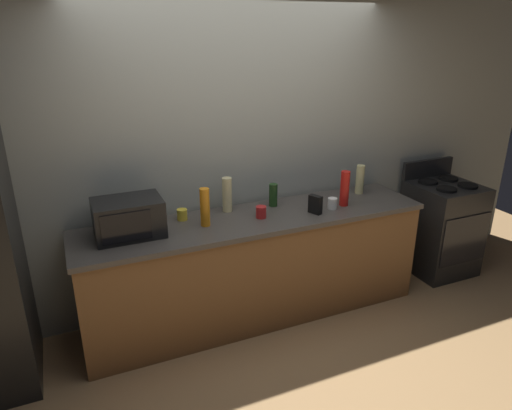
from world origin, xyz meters
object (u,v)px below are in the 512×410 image
(bottle_dish_soap, at_px, (205,207))
(microwave, at_px, (128,218))
(mug_red, at_px, (261,212))
(bottle_hand_soap, at_px, (227,195))
(cordless_phone, at_px, (315,204))
(bottle_vinegar, at_px, (360,179))
(bottle_wine, at_px, (273,195))
(bottle_hot_sauce, at_px, (345,188))
(mug_white, at_px, (332,203))
(mug_yellow, at_px, (182,215))
(stove_range, at_px, (441,227))

(bottle_dish_soap, bearing_deg, microwave, 174.71)
(microwave, bearing_deg, mug_red, -4.46)
(bottle_dish_soap, relative_size, mug_red, 3.15)
(bottle_hand_soap, bearing_deg, cordless_phone, -27.41)
(bottle_vinegar, height_order, mug_red, bottle_vinegar)
(bottle_wine, relative_size, bottle_hot_sauce, 0.65)
(cordless_phone, relative_size, mug_red, 1.60)
(bottle_hand_soap, distance_m, bottle_dish_soap, 0.33)
(cordless_phone, xyz_separation_m, bottle_dish_soap, (-0.89, 0.12, 0.07))
(bottle_wine, xyz_separation_m, bottle_dish_soap, (-0.65, -0.17, 0.05))
(mug_white, bearing_deg, bottle_dish_soap, 175.36)
(bottle_vinegar, distance_m, mug_yellow, 1.64)
(stove_range, bearing_deg, microwave, 179.07)
(stove_range, xyz_separation_m, bottle_vinegar, (-0.92, 0.14, 0.57))
(mug_yellow, bearing_deg, bottle_hot_sauce, -10.00)
(bottle_vinegar, xyz_separation_m, mug_yellow, (-1.63, 0.03, -0.09))
(microwave, height_order, bottle_dish_soap, bottle_dish_soap)
(stove_range, height_order, mug_white, stove_range)
(bottle_hand_soap, bearing_deg, mug_yellow, -175.29)
(bottle_wine, distance_m, mug_white, 0.49)
(bottle_vinegar, height_order, mug_yellow, bottle_vinegar)
(mug_white, bearing_deg, bottle_vinegar, 28.46)
(microwave, height_order, bottle_hot_sauce, bottle_hot_sauce)
(bottle_dish_soap, bearing_deg, cordless_phone, -7.50)
(cordless_phone, relative_size, bottle_dish_soap, 0.51)
(bottle_hot_sauce, distance_m, bottle_vinegar, 0.36)
(bottle_wine, height_order, bottle_hot_sauce, bottle_hot_sauce)
(microwave, bearing_deg, bottle_vinegar, 2.70)
(bottle_dish_soap, distance_m, mug_white, 1.08)
(bottle_dish_soap, xyz_separation_m, mug_red, (0.45, -0.03, -0.10))
(bottle_hot_sauce, bearing_deg, bottle_vinegar, 34.18)
(cordless_phone, bearing_deg, bottle_hot_sauce, -11.69)
(microwave, distance_m, bottle_hand_soap, 0.83)
(bottle_hot_sauce, height_order, mug_white, bottle_hot_sauce)
(bottle_wine, relative_size, mug_yellow, 2.24)
(microwave, height_order, mug_yellow, microwave)
(bottle_wine, relative_size, bottle_vinegar, 0.74)
(bottle_dish_soap, relative_size, bottle_hot_sauce, 0.99)
(mug_yellow, bearing_deg, stove_range, -3.95)
(mug_yellow, relative_size, mug_white, 0.93)
(cordless_phone, xyz_separation_m, mug_yellow, (-1.02, 0.30, -0.03))
(microwave, xyz_separation_m, bottle_vinegar, (2.06, 0.10, -0.00))
(cordless_phone, distance_m, bottle_vinegar, 0.67)
(stove_range, distance_m, mug_white, 1.44)
(bottle_wine, distance_m, mug_red, 0.28)
(bottle_hand_soap, distance_m, mug_white, 0.87)
(mug_red, distance_m, mug_white, 0.62)
(cordless_phone, height_order, bottle_hot_sauce, bottle_hot_sauce)
(cordless_phone, bearing_deg, stove_range, -18.19)
(bottle_hot_sauce, bearing_deg, bottle_dish_soap, 177.34)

